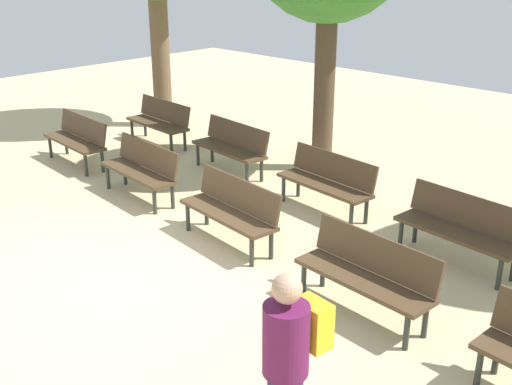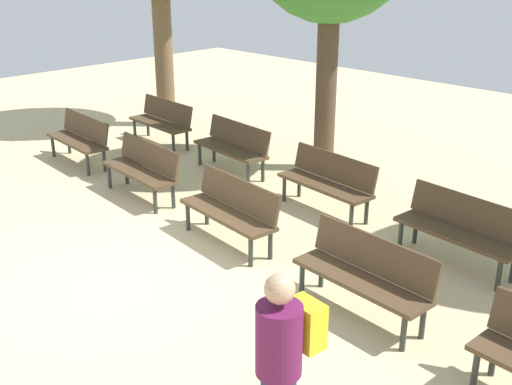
# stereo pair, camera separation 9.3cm
# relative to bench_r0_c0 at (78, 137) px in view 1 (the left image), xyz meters

# --- Properties ---
(ground_plane) EXTENTS (26.39, 26.39, 0.00)m
(ground_plane) POSITION_rel_bench_r0_c0_xyz_m (4.32, -1.93, -0.50)
(ground_plane) COLOR #CCB789
(bench_r0_c0) EXTENTS (1.63, 0.59, 0.87)m
(bench_r0_c0) POSITION_rel_bench_r0_c0_xyz_m (0.00, 0.00, 0.00)
(bench_r0_c0) COLOR #4C3823
(bench_r0_c0) RESTS_ON ground_plane
(bench_r0_c1) EXTENTS (1.63, 0.60, 0.87)m
(bench_r0_c1) POSITION_rel_bench_r0_c0_xyz_m (2.20, -0.18, 0.00)
(bench_r0_c1) COLOR #4C3823
(bench_r0_c1) RESTS_ON ground_plane
(bench_r0_c2) EXTENTS (1.64, 0.63, 0.87)m
(bench_r0_c2) POSITION_rel_bench_r0_c0_xyz_m (4.40, -0.33, 0.00)
(bench_r0_c2) COLOR #4C3823
(bench_r0_c2) RESTS_ON ground_plane
(bench_r0_c3) EXTENTS (1.63, 0.58, 0.87)m
(bench_r0_c3) POSITION_rel_bench_r0_c0_xyz_m (6.71, -0.53, 0.00)
(bench_r0_c3) COLOR #4C3823
(bench_r0_c3) RESTS_ON ground_plane
(bench_r1_c0) EXTENTS (1.63, 0.57, 0.87)m
(bench_r1_c0) POSITION_rel_bench_r0_c0_xyz_m (0.07, 1.81, 0.00)
(bench_r1_c0) COLOR #4C3823
(bench_r1_c0) RESTS_ON ground_plane
(bench_r1_c1) EXTENTS (1.64, 0.63, 0.87)m
(bench_r1_c1) POSITION_rel_bench_r0_c0_xyz_m (2.34, 1.63, 0.00)
(bench_r1_c1) COLOR #4C3823
(bench_r1_c1) RESTS_ON ground_plane
(bench_r1_c2) EXTENTS (1.64, 0.63, 0.87)m
(bench_r1_c2) POSITION_rel_bench_r0_c0_xyz_m (4.62, 1.42, 0.00)
(bench_r1_c2) COLOR #4C3823
(bench_r1_c2) RESTS_ON ground_plane
(bench_r1_c3) EXTENTS (1.63, 0.61, 0.87)m
(bench_r1_c3) POSITION_rel_bench_r0_c0_xyz_m (6.85, 1.26, 0.00)
(bench_r1_c3) COLOR #4C3823
(bench_r1_c3) RESTS_ON ground_plane
(visitor_with_backpack) EXTENTS (0.38, 0.55, 1.65)m
(visitor_with_backpack) POSITION_rel_bench_r0_c0_xyz_m (7.52, -2.71, 0.43)
(visitor_with_backpack) COLOR navy
(visitor_with_backpack) RESTS_ON ground_plane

